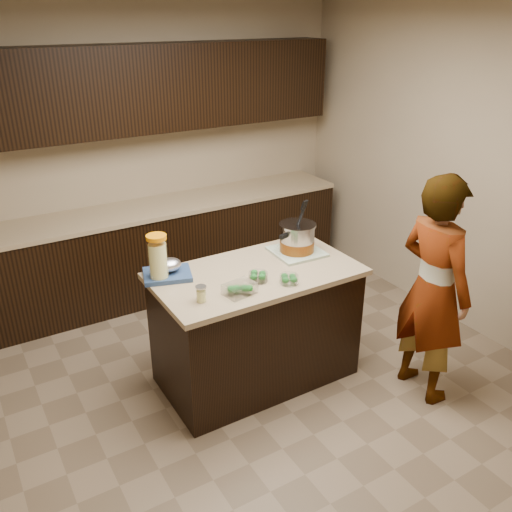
{
  "coord_description": "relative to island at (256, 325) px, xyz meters",
  "views": [
    {
      "loc": [
        -1.77,
        -2.95,
        2.59
      ],
      "look_at": [
        0.0,
        0.0,
        1.02
      ],
      "focal_mm": 38.0,
      "sensor_mm": 36.0,
      "label": 1
    }
  ],
  "objects": [
    {
      "name": "room_shell",
      "position": [
        0.0,
        0.0,
        1.26
      ],
      "size": [
        4.04,
        4.04,
        2.72
      ],
      "color": "tan",
      "rests_on": "ground"
    },
    {
      "name": "lemonade_pitcher",
      "position": [
        -0.64,
        0.21,
        0.6
      ],
      "size": [
        0.16,
        0.16,
        0.33
      ],
      "rotation": [
        0.0,
        0.0,
        -0.15
      ],
      "color": "#E0E089",
      "rests_on": "island"
    },
    {
      "name": "person",
      "position": [
        0.98,
        -0.75,
        0.38
      ],
      "size": [
        0.41,
        0.61,
        1.66
      ],
      "primitive_type": "imported",
      "rotation": [
        0.0,
        0.0,
        1.54
      ],
      "color": "gray",
      "rests_on": "ground"
    },
    {
      "name": "dish_towel",
      "position": [
        0.43,
        0.12,
        0.46
      ],
      "size": [
        0.38,
        0.38,
        0.02
      ],
      "primitive_type": "cube",
      "rotation": [
        0.0,
        0.0,
        -0.05
      ],
      "color": "#567851",
      "rests_on": "island"
    },
    {
      "name": "stock_pot",
      "position": [
        0.43,
        0.12,
        0.56
      ],
      "size": [
        0.38,
        0.34,
        0.39
      ],
      "rotation": [
        0.0,
        0.0,
        0.28
      ],
      "color": "#B7B7BC",
      "rests_on": "dish_towel"
    },
    {
      "name": "broccoli_tub_left",
      "position": [
        -0.06,
        -0.13,
        0.48
      ],
      "size": [
        0.15,
        0.15,
        0.06
      ],
      "rotation": [
        0.0,
        0.0,
        -0.12
      ],
      "color": "silver",
      "rests_on": "island"
    },
    {
      "name": "ground_plane",
      "position": [
        0.0,
        0.0,
        -0.45
      ],
      "size": [
        4.0,
        4.0,
        0.0
      ],
      "primitive_type": "plane",
      "color": "brown",
      "rests_on": "ground"
    },
    {
      "name": "broccoli_tub_right",
      "position": [
        0.1,
        -0.27,
        0.48
      ],
      "size": [
        0.13,
        0.13,
        0.06
      ],
      "rotation": [
        0.0,
        0.0,
        0.03
      ],
      "color": "silver",
      "rests_on": "island"
    },
    {
      "name": "island",
      "position": [
        0.0,
        0.0,
        0.0
      ],
      "size": [
        1.46,
        0.81,
        0.9
      ],
      "color": "black",
      "rests_on": "ground"
    },
    {
      "name": "mason_jar",
      "position": [
        -0.52,
        -0.19,
        0.5
      ],
      "size": [
        0.09,
        0.09,
        0.11
      ],
      "rotation": [
        0.0,
        0.0,
        -0.29
      ],
      "color": "#E0E089",
      "rests_on": "island"
    },
    {
      "name": "back_cabinets",
      "position": [
        0.0,
        1.74,
        0.49
      ],
      "size": [
        3.6,
        0.63,
        2.33
      ],
      "color": "black",
      "rests_on": "ground"
    },
    {
      "name": "blue_tray",
      "position": [
        -0.56,
        0.24,
        0.49
      ],
      "size": [
        0.39,
        0.34,
        0.12
      ],
      "rotation": [
        0.0,
        0.0,
        -0.3
      ],
      "color": "navy",
      "rests_on": "island"
    },
    {
      "name": "broccoli_tub_rect",
      "position": [
        -0.26,
        -0.23,
        0.48
      ],
      "size": [
        0.22,
        0.18,
        0.07
      ],
      "rotation": [
        0.0,
        0.0,
        0.17
      ],
      "color": "silver",
      "rests_on": "island"
    }
  ]
}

